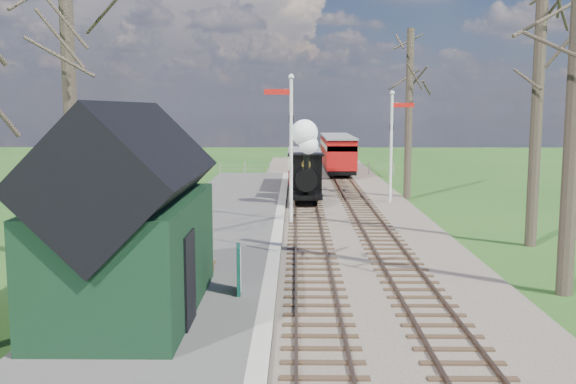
# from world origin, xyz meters

# --- Properties ---
(distant_hills) EXTENTS (114.40, 48.00, 22.02)m
(distant_hills) POSITION_xyz_m (1.40, 64.38, -16.21)
(distant_hills) COLOR #385B23
(distant_hills) RESTS_ON ground
(ballast_bed) EXTENTS (8.00, 60.00, 0.10)m
(ballast_bed) POSITION_xyz_m (1.30, 22.00, 0.05)
(ballast_bed) COLOR brown
(ballast_bed) RESTS_ON ground
(track_near) EXTENTS (1.60, 60.00, 0.15)m
(track_near) POSITION_xyz_m (0.00, 22.00, 0.10)
(track_near) COLOR brown
(track_near) RESTS_ON ground
(track_far) EXTENTS (1.60, 60.00, 0.15)m
(track_far) POSITION_xyz_m (2.60, 22.00, 0.10)
(track_far) COLOR brown
(track_far) RESTS_ON ground
(platform) EXTENTS (5.00, 44.00, 0.20)m
(platform) POSITION_xyz_m (-3.50, 14.00, 0.10)
(platform) COLOR #474442
(platform) RESTS_ON ground
(coping_strip) EXTENTS (0.40, 44.00, 0.21)m
(coping_strip) POSITION_xyz_m (-1.20, 14.00, 0.10)
(coping_strip) COLOR #B2AD9E
(coping_strip) RESTS_ON ground
(station_shed) EXTENTS (3.25, 6.30, 4.78)m
(station_shed) POSITION_xyz_m (-4.30, 4.00, 2.27)
(station_shed) COLOR black
(station_shed) RESTS_ON platform
(semaphore_near) EXTENTS (1.22, 0.24, 6.22)m
(semaphore_near) POSITION_xyz_m (-0.77, 16.00, 3.62)
(semaphore_near) COLOR silver
(semaphore_near) RESTS_ON ground
(semaphore_far) EXTENTS (1.22, 0.24, 5.72)m
(semaphore_far) POSITION_xyz_m (4.37, 22.00, 3.35)
(semaphore_far) COLOR silver
(semaphore_far) RESTS_ON ground
(bare_trees) EXTENTS (15.51, 22.39, 12.00)m
(bare_trees) POSITION_xyz_m (1.33, 10.10, 5.21)
(bare_trees) COLOR #382D23
(bare_trees) RESTS_ON ground
(fence_line) EXTENTS (12.60, 0.08, 1.00)m
(fence_line) POSITION_xyz_m (0.30, 36.00, 0.55)
(fence_line) COLOR slate
(fence_line) RESTS_ON ground
(locomotive) EXTENTS (1.65, 3.84, 4.12)m
(locomotive) POSITION_xyz_m (-0.01, 21.50, 1.92)
(locomotive) COLOR black
(locomotive) RESTS_ON ground
(coach) EXTENTS (1.92, 6.59, 2.02)m
(coach) POSITION_xyz_m (0.00, 27.56, 1.41)
(coach) COLOR black
(coach) RESTS_ON ground
(red_carriage_a) EXTENTS (2.17, 5.36, 2.28)m
(red_carriage_a) POSITION_xyz_m (2.60, 34.91, 1.56)
(red_carriage_a) COLOR black
(red_carriage_a) RESTS_ON ground
(red_carriage_b) EXTENTS (2.17, 5.36, 2.28)m
(red_carriage_b) POSITION_xyz_m (2.60, 40.41, 1.56)
(red_carriage_b) COLOR black
(red_carriage_b) RESTS_ON ground
(sign_board) EXTENTS (0.18, 0.83, 1.20)m
(sign_board) POSITION_xyz_m (-1.95, 5.41, 0.80)
(sign_board) COLOR #0E4234
(sign_board) RESTS_ON platform
(bench) EXTENTS (0.94, 1.55, 0.85)m
(bench) POSITION_xyz_m (-3.37, 7.07, 0.60)
(bench) COLOR #4F351C
(bench) RESTS_ON platform
(person) EXTENTS (0.41, 0.52, 1.25)m
(person) POSITION_xyz_m (-3.16, 3.63, 0.83)
(person) COLOR #1B2432
(person) RESTS_ON platform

